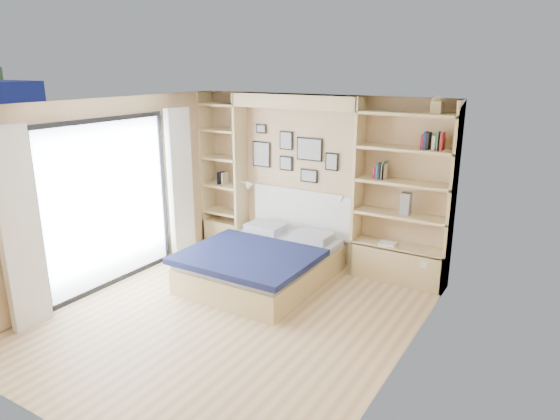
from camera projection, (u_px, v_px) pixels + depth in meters
The scene contains 8 objects.
ground at pixel (231, 318), 5.94m from camera, with size 4.50×4.50×0.00m, color #D8B887.
room_shell at pixel (271, 198), 7.08m from camera, with size 4.50×4.50×4.50m.
bed at pixel (263, 262), 6.91m from camera, with size 1.70×2.18×1.07m.
photo_gallery at pixel (292, 154), 7.54m from camera, with size 1.48×0.02×0.82m.
reading_lamps at pixel (293, 190), 7.42m from camera, with size 1.92×0.12×0.15m.
shelf_decor at pixel (388, 159), 6.61m from camera, with size 3.53×0.23×2.03m.
deck at pixel (44, 259), 7.72m from camera, with size 3.20×4.00×0.05m, color #6E6151.
deck_chair at pixel (105, 220), 8.29m from camera, with size 0.66×0.95×0.88m.
Camera 1 is at (3.26, -4.27, 2.89)m, focal length 32.00 mm.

